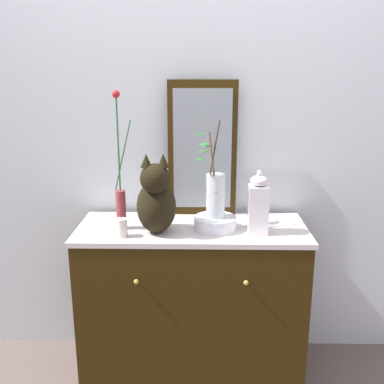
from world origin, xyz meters
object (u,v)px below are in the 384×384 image
object	(u,v)px
cat_sitting	(156,200)
vase_slim_green	(121,196)
candle_pillar	(122,228)
jar_lidded_porcelain	(258,205)
mirror_leaning	(202,149)
bowl_porcelain	(215,223)
sideboard	(192,302)
vase_glass_clear	(215,193)

from	to	relation	value
cat_sitting	vase_slim_green	size ratio (longest dim) A/B	0.60
candle_pillar	jar_lidded_porcelain	bearing A→B (deg)	5.74
mirror_leaning	bowl_porcelain	distance (m)	0.41
sideboard	bowl_porcelain	xyz separation A→B (m)	(0.11, -0.03, 0.45)
vase_glass_clear	mirror_leaning	bearing A→B (deg)	104.24
candle_pillar	vase_glass_clear	bearing A→B (deg)	14.34
vase_slim_green	vase_glass_clear	world-z (taller)	vase_slim_green
jar_lidded_porcelain	candle_pillar	xyz separation A→B (m)	(-0.64, -0.06, -0.09)
mirror_leaning	cat_sitting	xyz separation A→B (m)	(-0.22, -0.29, -0.19)
vase_slim_green	sideboard	bearing A→B (deg)	4.80
sideboard	bowl_porcelain	distance (m)	0.47
candle_pillar	cat_sitting	bearing A→B (deg)	20.20
candle_pillar	mirror_leaning	bearing A→B (deg)	43.14
cat_sitting	vase_glass_clear	world-z (taller)	vase_glass_clear
vase_glass_clear	vase_slim_green	bearing A→B (deg)	179.67
cat_sitting	vase_slim_green	xyz separation A→B (m)	(-0.18, 0.06, 0.00)
vase_slim_green	candle_pillar	size ratio (longest dim) A/B	6.63
mirror_leaning	vase_slim_green	bearing A→B (deg)	-149.05
bowl_porcelain	jar_lidded_porcelain	bearing A→B (deg)	-13.34
cat_sitting	vase_slim_green	distance (m)	0.19
mirror_leaning	vase_glass_clear	xyz separation A→B (m)	(0.06, -0.24, -0.17)
mirror_leaning	vase_slim_green	world-z (taller)	mirror_leaning
mirror_leaning	vase_glass_clear	distance (m)	0.30
vase_slim_green	cat_sitting	bearing A→B (deg)	-17.54
vase_glass_clear	jar_lidded_porcelain	world-z (taller)	vase_glass_clear
sideboard	vase_slim_green	world-z (taller)	vase_slim_green
jar_lidded_porcelain	candle_pillar	size ratio (longest dim) A/B	3.05
mirror_leaning	vase_glass_clear	world-z (taller)	mirror_leaning
sideboard	cat_sitting	size ratio (longest dim) A/B	2.83
vase_slim_green	jar_lidded_porcelain	bearing A→B (deg)	-4.33
mirror_leaning	bowl_porcelain	bearing A→B (deg)	-75.13
cat_sitting	vase_glass_clear	xyz separation A→B (m)	(0.28, 0.05, 0.02)
bowl_porcelain	candle_pillar	xyz separation A→B (m)	(-0.44, -0.11, 0.01)
vase_glass_clear	candle_pillar	size ratio (longest dim) A/B	4.63
vase_slim_green	bowl_porcelain	world-z (taller)	vase_slim_green
vase_slim_green	mirror_leaning	bearing A→B (deg)	30.95
bowl_porcelain	candle_pillar	world-z (taller)	candle_pillar
vase_slim_green	candle_pillar	bearing A→B (deg)	-79.71
bowl_porcelain	vase_glass_clear	distance (m)	0.15
cat_sitting	jar_lidded_porcelain	bearing A→B (deg)	0.75
bowl_porcelain	jar_lidded_porcelain	world-z (taller)	jar_lidded_porcelain
bowl_porcelain	mirror_leaning	bearing A→B (deg)	104.87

